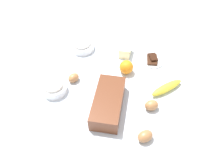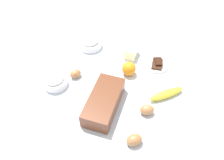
{
  "view_description": "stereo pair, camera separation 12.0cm",
  "coord_description": "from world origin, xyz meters",
  "px_view_note": "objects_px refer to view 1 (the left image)",
  "views": [
    {
      "loc": [
        -0.77,
        -0.24,
        0.93
      ],
      "look_at": [
        0.0,
        0.0,
        0.04
      ],
      "focal_mm": 37.54,
      "sensor_mm": 36.0,
      "label": 1
    },
    {
      "loc": [
        -0.73,
        -0.36,
        0.93
      ],
      "look_at": [
        0.0,
        0.0,
        0.04
      ],
      "focal_mm": 37.54,
      "sensor_mm": 36.0,
      "label": 2
    }
  ],
  "objects_px": {
    "orange_fruit": "(126,67)",
    "egg_beside_bowl": "(145,136)",
    "flour_bowl": "(54,87)",
    "egg_near_butter": "(152,105)",
    "butter_block": "(125,50)",
    "sugar_bowl": "(82,45)",
    "chocolate_plate": "(152,60)",
    "loaf_pan": "(108,102)",
    "egg_loose": "(74,78)",
    "banana": "(167,88)"
  },
  "relations": [
    {
      "from": "flour_bowl",
      "to": "butter_block",
      "type": "bearing_deg",
      "value": -34.85
    },
    {
      "from": "banana",
      "to": "egg_near_butter",
      "type": "relative_size",
      "value": 2.82
    },
    {
      "from": "loaf_pan",
      "to": "chocolate_plate",
      "type": "relative_size",
      "value": 2.27
    },
    {
      "from": "egg_beside_bowl",
      "to": "egg_near_butter",
      "type": "bearing_deg",
      "value": 1.73
    },
    {
      "from": "loaf_pan",
      "to": "egg_loose",
      "type": "distance_m",
      "value": 0.26
    },
    {
      "from": "sugar_bowl",
      "to": "orange_fruit",
      "type": "height_order",
      "value": "orange_fruit"
    },
    {
      "from": "loaf_pan",
      "to": "orange_fruit",
      "type": "bearing_deg",
      "value": -12.16
    },
    {
      "from": "loaf_pan",
      "to": "egg_near_butter",
      "type": "bearing_deg",
      "value": -81.95
    },
    {
      "from": "orange_fruit",
      "to": "chocolate_plate",
      "type": "distance_m",
      "value": 0.18
    },
    {
      "from": "egg_loose",
      "to": "butter_block",
      "type": "bearing_deg",
      "value": -35.07
    },
    {
      "from": "chocolate_plate",
      "to": "egg_loose",
      "type": "bearing_deg",
      "value": 126.81
    },
    {
      "from": "orange_fruit",
      "to": "egg_beside_bowl",
      "type": "bearing_deg",
      "value": -153.58
    },
    {
      "from": "banana",
      "to": "orange_fruit",
      "type": "distance_m",
      "value": 0.24
    },
    {
      "from": "loaf_pan",
      "to": "egg_near_butter",
      "type": "distance_m",
      "value": 0.21
    },
    {
      "from": "butter_block",
      "to": "egg_loose",
      "type": "xyz_separation_m",
      "value": [
        -0.29,
        0.2,
        -0.01
      ]
    },
    {
      "from": "sugar_bowl",
      "to": "egg_beside_bowl",
      "type": "relative_size",
      "value": 1.99
    },
    {
      "from": "loaf_pan",
      "to": "orange_fruit",
      "type": "height_order",
      "value": "loaf_pan"
    },
    {
      "from": "chocolate_plate",
      "to": "egg_beside_bowl",
      "type": "bearing_deg",
      "value": -172.64
    },
    {
      "from": "loaf_pan",
      "to": "sugar_bowl",
      "type": "xyz_separation_m",
      "value": [
        0.37,
        0.29,
        -0.01
      ]
    },
    {
      "from": "chocolate_plate",
      "to": "egg_near_butter",
      "type": "bearing_deg",
      "value": -169.79
    },
    {
      "from": "egg_near_butter",
      "to": "loaf_pan",
      "type": "bearing_deg",
      "value": 106.12
    },
    {
      "from": "orange_fruit",
      "to": "butter_block",
      "type": "xyz_separation_m",
      "value": [
        0.14,
        0.05,
        -0.01
      ]
    },
    {
      "from": "banana",
      "to": "butter_block",
      "type": "relative_size",
      "value": 2.11
    },
    {
      "from": "butter_block",
      "to": "egg_near_butter",
      "type": "relative_size",
      "value": 1.34
    },
    {
      "from": "banana",
      "to": "chocolate_plate",
      "type": "bearing_deg",
      "value": 30.25
    },
    {
      "from": "loaf_pan",
      "to": "chocolate_plate",
      "type": "bearing_deg",
      "value": -27.76
    },
    {
      "from": "sugar_bowl",
      "to": "egg_loose",
      "type": "bearing_deg",
      "value": -167.66
    },
    {
      "from": "loaf_pan",
      "to": "banana",
      "type": "height_order",
      "value": "loaf_pan"
    },
    {
      "from": "flour_bowl",
      "to": "banana",
      "type": "relative_size",
      "value": 0.67
    },
    {
      "from": "egg_beside_bowl",
      "to": "chocolate_plate",
      "type": "xyz_separation_m",
      "value": [
        0.5,
        0.06,
        -0.02
      ]
    },
    {
      "from": "loaf_pan",
      "to": "flour_bowl",
      "type": "distance_m",
      "value": 0.3
    },
    {
      "from": "sugar_bowl",
      "to": "egg_near_butter",
      "type": "bearing_deg",
      "value": -122.82
    },
    {
      "from": "loaf_pan",
      "to": "butter_block",
      "type": "distance_m",
      "value": 0.4
    },
    {
      "from": "sugar_bowl",
      "to": "butter_block",
      "type": "distance_m",
      "value": 0.26
    },
    {
      "from": "orange_fruit",
      "to": "butter_block",
      "type": "height_order",
      "value": "orange_fruit"
    },
    {
      "from": "sugar_bowl",
      "to": "orange_fruit",
      "type": "bearing_deg",
      "value": -109.97
    },
    {
      "from": "flour_bowl",
      "to": "egg_near_butter",
      "type": "xyz_separation_m",
      "value": [
        0.04,
        -0.49,
        -0.01
      ]
    },
    {
      "from": "egg_loose",
      "to": "chocolate_plate",
      "type": "relative_size",
      "value": 0.48
    },
    {
      "from": "banana",
      "to": "butter_block",
      "type": "height_order",
      "value": "butter_block"
    },
    {
      "from": "egg_beside_bowl",
      "to": "chocolate_plate",
      "type": "relative_size",
      "value": 0.54
    },
    {
      "from": "banana",
      "to": "butter_block",
      "type": "bearing_deg",
      "value": 53.57
    },
    {
      "from": "loaf_pan",
      "to": "banana",
      "type": "xyz_separation_m",
      "value": [
        0.2,
        -0.25,
        -0.02
      ]
    },
    {
      "from": "egg_loose",
      "to": "sugar_bowl",
      "type": "bearing_deg",
      "value": 12.34
    },
    {
      "from": "loaf_pan",
      "to": "chocolate_plate",
      "type": "xyz_separation_m",
      "value": [
        0.39,
        -0.14,
        -0.03
      ]
    },
    {
      "from": "loaf_pan",
      "to": "sugar_bowl",
      "type": "height_order",
      "value": "loaf_pan"
    },
    {
      "from": "loaf_pan",
      "to": "orange_fruit",
      "type": "xyz_separation_m",
      "value": [
        0.26,
        -0.02,
        -0.0
      ]
    },
    {
      "from": "butter_block",
      "to": "chocolate_plate",
      "type": "bearing_deg",
      "value": -94.41
    },
    {
      "from": "banana",
      "to": "egg_beside_bowl",
      "type": "height_order",
      "value": "egg_beside_bowl"
    },
    {
      "from": "butter_block",
      "to": "orange_fruit",
      "type": "bearing_deg",
      "value": -162.08
    },
    {
      "from": "orange_fruit",
      "to": "chocolate_plate",
      "type": "relative_size",
      "value": 0.59
    }
  ]
}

